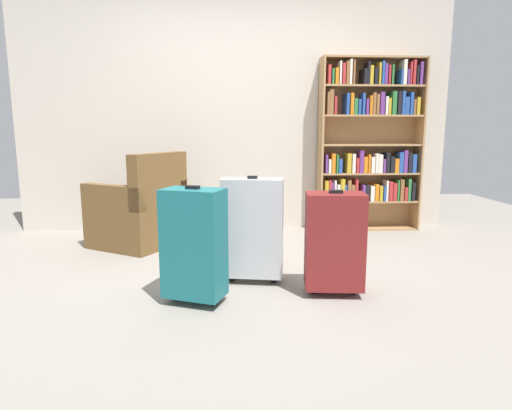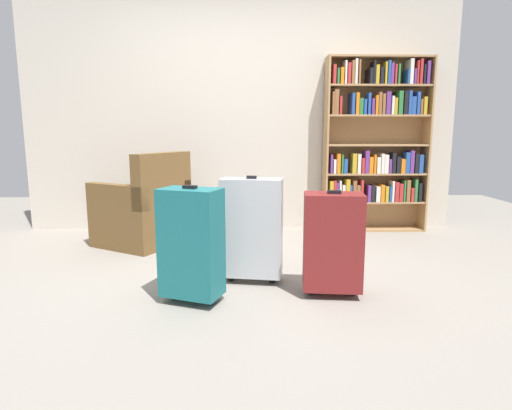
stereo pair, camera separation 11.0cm
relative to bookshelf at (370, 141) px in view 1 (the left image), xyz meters
The scene contains 8 objects.
ground_plane 2.37m from the bookshelf, 132.75° to the right, with size 8.32×8.32×0.00m, color gray.
back_wall 1.51m from the bookshelf, behind, with size 4.75×0.10×2.60m, color beige.
bookshelf is the anchor object (origin of this frame).
armchair 2.57m from the bookshelf, 167.37° to the right, with size 0.96×0.96×0.90m.
mug 2.21m from the bookshelf, 161.67° to the right, with size 0.12×0.08×0.10m.
suitcase_silver 2.24m from the bookshelf, 130.21° to the right, with size 0.47×0.27×0.78m.
suitcase_dark_red 2.20m from the bookshelf, 114.14° to the right, with size 0.41×0.29×0.72m.
suitcase_teal 2.77m from the bookshelf, 131.53° to the right, with size 0.43×0.35×0.76m.
Camera 1 is at (-0.11, -3.10, 1.10)m, focal length 30.22 mm.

